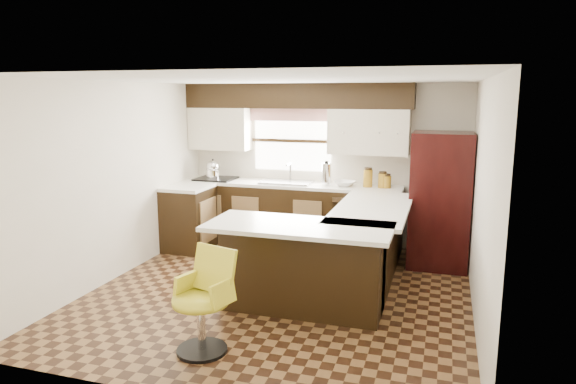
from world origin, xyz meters
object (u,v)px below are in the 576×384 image
(refrigerator, at_px, (440,200))
(peninsula_return, at_px, (303,268))
(bar_chair, at_px, (201,303))
(peninsula_long, at_px, (367,247))

(refrigerator, bearing_deg, peninsula_return, -124.78)
(bar_chair, bearing_deg, peninsula_long, 78.80)
(peninsula_return, relative_size, refrigerator, 0.93)
(peninsula_return, height_order, bar_chair, bar_chair)
(peninsula_long, bearing_deg, bar_chair, -117.99)
(bar_chair, bearing_deg, refrigerator, 74.55)
(peninsula_long, relative_size, refrigerator, 1.10)
(peninsula_return, bearing_deg, refrigerator, 55.22)
(refrigerator, height_order, bar_chair, refrigerator)
(peninsula_long, height_order, peninsula_return, same)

